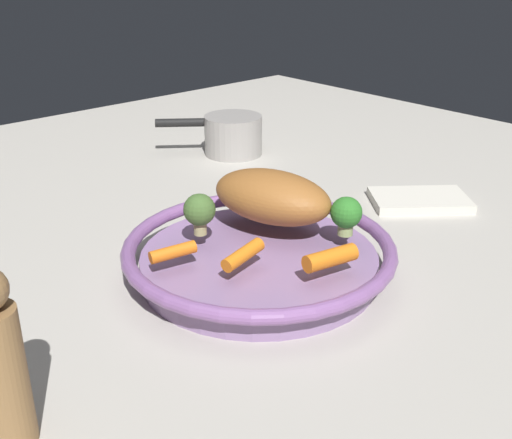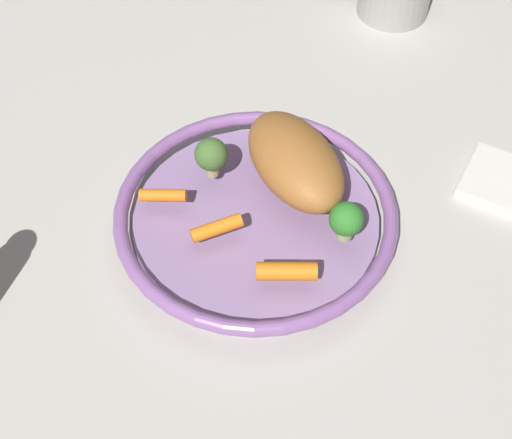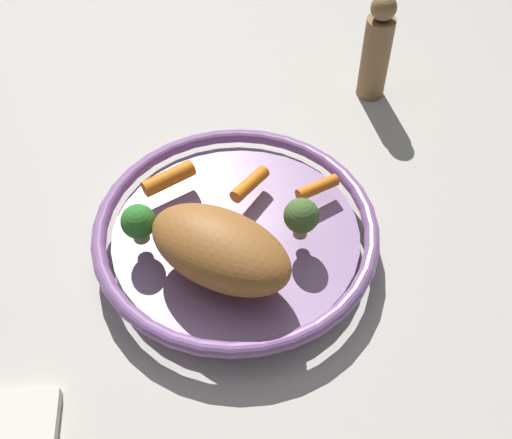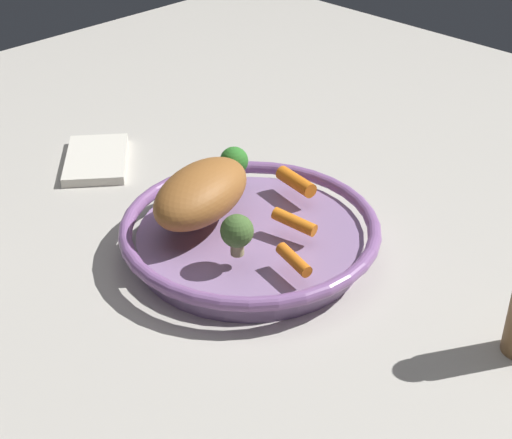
{
  "view_description": "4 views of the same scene",
  "coord_description": "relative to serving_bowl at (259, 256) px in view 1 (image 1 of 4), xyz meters",
  "views": [
    {
      "loc": [
        0.47,
        0.51,
        0.38
      ],
      "look_at": [
        0.01,
        0.0,
        0.08
      ],
      "focal_mm": 44.45,
      "sensor_mm": 36.0,
      "label": 1
    },
    {
      "loc": [
        0.1,
        0.56,
        0.74
      ],
      "look_at": [
        0.01,
        0.03,
        0.06
      ],
      "focal_mm": 53.78,
      "sensor_mm": 36.0,
      "label": 2
    },
    {
      "loc": [
        -0.32,
        -0.36,
        0.63
      ],
      "look_at": [
        0.01,
        -0.03,
        0.07
      ],
      "focal_mm": 45.54,
      "sensor_mm": 36.0,
      "label": 3
    },
    {
      "loc": [
        0.59,
        -0.58,
        0.57
      ],
      "look_at": [
        0.02,
        -0.01,
        0.06
      ],
      "focal_mm": 54.09,
      "sensor_mm": 36.0,
      "label": 4
    }
  ],
  "objects": [
    {
      "name": "roast_chicken_piece",
      "position": [
        -0.05,
        -0.03,
        0.06
      ],
      "size": [
        0.13,
        0.18,
        0.07
      ],
      "primitive_type": "ellipsoid",
      "rotation": [
        0.0,
        0.0,
        1.84
      ],
      "color": "#9D602B",
      "rests_on": "serving_bowl"
    },
    {
      "name": "broccoli_floret_large",
      "position": [
        -0.09,
        0.06,
        0.05
      ],
      "size": [
        0.04,
        0.04,
        0.05
      ],
      "color": "#94AC66",
      "rests_on": "serving_bowl"
    },
    {
      "name": "baby_carrot_center",
      "position": [
        0.1,
        -0.03,
        0.03
      ],
      "size": [
        0.06,
        0.03,
        0.02
      ],
      "primitive_type": "cylinder",
      "rotation": [
        1.61,
        0.0,
        1.34
      ],
      "color": "orange",
      "rests_on": "serving_bowl"
    },
    {
      "name": "baby_carrot_right",
      "position": [
        0.05,
        0.03,
        0.03
      ],
      "size": [
        0.06,
        0.03,
        0.02
      ],
      "primitive_type": "cylinder",
      "rotation": [
        1.48,
        0.0,
        4.88
      ],
      "color": "orange",
      "rests_on": "serving_bowl"
    },
    {
      "name": "ground_plane",
      "position": [
        0.0,
        0.0,
        -0.03
      ],
      "size": [
        1.81,
        1.81,
        0.0
      ],
      "primitive_type": "plane",
      "color": "#B7B2A8"
    },
    {
      "name": "broccoli_floret_edge",
      "position": [
        0.04,
        -0.06,
        0.05
      ],
      "size": [
        0.04,
        0.04,
        0.05
      ],
      "color": "tan",
      "rests_on": "serving_bowl"
    },
    {
      "name": "dish_towel",
      "position": [
        -0.34,
        0.0,
        -0.02
      ],
      "size": [
        0.17,
        0.17,
        0.01
      ],
      "primitive_type": "cube",
      "rotation": [
        0.0,
        0.0,
        -0.69
      ],
      "color": "silver",
      "rests_on": "ground_plane"
    },
    {
      "name": "serving_bowl",
      "position": [
        0.0,
        0.0,
        0.0
      ],
      "size": [
        0.34,
        0.34,
        0.05
      ],
      "color": "#8E709E",
      "rests_on": "ground_plane"
    },
    {
      "name": "baby_carrot_near_rim",
      "position": [
        -0.01,
        0.1,
        0.03
      ],
      "size": [
        0.07,
        0.03,
        0.02
      ],
      "primitive_type": "cylinder",
      "rotation": [
        1.55,
        0.0,
        1.39
      ],
      "color": "orange",
      "rests_on": "serving_bowl"
    },
    {
      "name": "saucepan",
      "position": [
        -0.29,
        -0.4,
        0.01
      ],
      "size": [
        0.18,
        0.15,
        0.08
      ],
      "color": "#9E9993",
      "rests_on": "ground_plane"
    }
  ]
}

